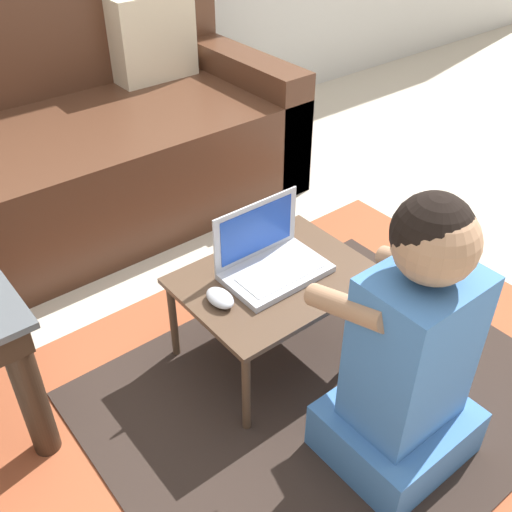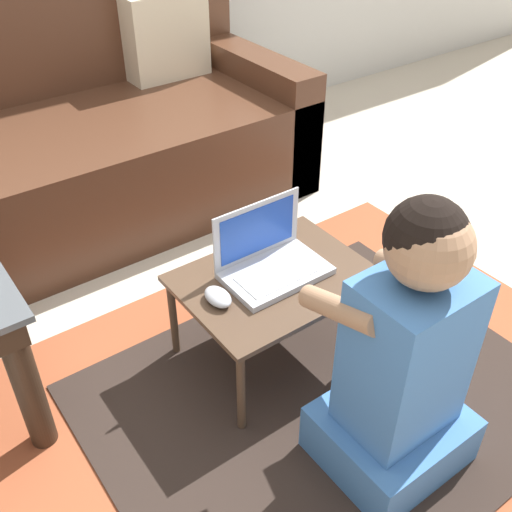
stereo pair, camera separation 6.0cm
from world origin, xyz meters
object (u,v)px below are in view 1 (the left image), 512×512
Objects in this scene: computer_mouse at (220,298)px; person_seated at (409,356)px; laptop at (271,262)px; laptop_desk at (275,285)px; couch at (82,143)px.

computer_mouse is 0.12× the size of person_seated.
laptop is 0.50m from person_seated.
laptop is 0.20m from computer_mouse.
computer_mouse is (-0.19, 0.01, 0.05)m from laptop_desk.
laptop_desk is 0.07m from laptop.
laptop_desk is 5.61× the size of computer_mouse.
couch is 1.19m from computer_mouse.
couch reaches higher than laptop.
couch is 17.19× the size of computer_mouse.
laptop_desk is 0.69× the size of person_seated.
computer_mouse reaches higher than laptop_desk.
computer_mouse is (-0.15, -1.18, 0.03)m from couch.
laptop is (0.05, -1.16, 0.05)m from couch.
computer_mouse is at bearing 113.56° from person_seated.
couch is at bearing 92.46° from laptop.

